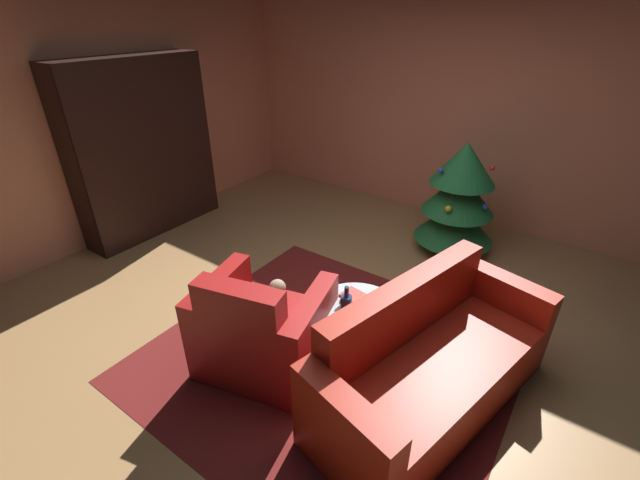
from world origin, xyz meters
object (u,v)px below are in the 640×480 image
Objects in this scene: armchair_red at (263,332)px; decorated_tree at (459,197)px; book_stack_on_table at (353,299)px; bookshelf_unit at (152,149)px; couch_red at (429,367)px; coffee_table at (357,313)px; bottle_on_table at (346,308)px.

decorated_tree reaches higher than armchair_red.
armchair_red reaches higher than book_stack_on_table.
bookshelf_unit is 3.92m from couch_red.
armchair_red is at bearing -137.41° from coffee_table.
bottle_on_table is at bearing 29.14° from armchair_red.
armchair_red is 0.72m from coffee_table.
bookshelf_unit reaches higher than couch_red.
bookshelf_unit reaches higher than armchair_red.
bookshelf_unit reaches higher than decorated_tree.
couch_red is at bearing -74.95° from decorated_tree.
couch_red is 2.94× the size of coffee_table.
bottle_on_table is 0.24× the size of decorated_tree.
bookshelf_unit is 3.56m from decorated_tree.
armchair_red reaches higher than bottle_on_table.
couch_red is 2.27m from decorated_tree.
bookshelf_unit is 3.22m from book_stack_on_table.
couch_red is (1.15, 0.40, -0.02)m from armchair_red.
armchair_red is at bearing -133.45° from book_stack_on_table.
armchair_red is 0.54× the size of couch_red.
armchair_red is at bearing -102.33° from decorated_tree.
bookshelf_unit reaches higher than bottle_on_table.
book_stack_on_table is 0.22m from bottle_on_table.
decorated_tree is at bearing 24.61° from bookshelf_unit.
bottle_on_table is at bearing -90.67° from decorated_tree.
couch_red is 1.57× the size of decorated_tree.
coffee_table is at bearing -10.93° from bookshelf_unit.
armchair_red is at bearing -160.79° from couch_red.
bookshelf_unit is at bearing 169.61° from couch_red.
armchair_red is 0.72m from book_stack_on_table.
coffee_table is at bearing 172.40° from couch_red.
bottle_on_table is (0.06, -0.20, 0.07)m from book_stack_on_table.
decorated_tree is (0.03, 2.27, 0.05)m from bottle_on_table.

